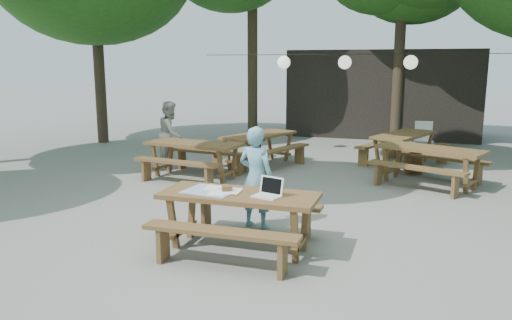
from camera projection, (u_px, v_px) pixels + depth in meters
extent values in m
plane|color=slate|center=(296.00, 225.00, 7.43)|extent=(80.00, 80.00, 0.00)
cube|color=black|center=(384.00, 93.00, 16.82)|extent=(6.00, 3.00, 2.80)
cube|color=brown|center=(239.00, 195.00, 6.33)|extent=(2.00, 0.80, 0.06)
cube|color=brown|center=(220.00, 232.00, 5.77)|extent=(1.90, 0.28, 0.05)
cube|color=brown|center=(255.00, 203.00, 6.99)|extent=(1.90, 0.28, 0.05)
cube|color=brown|center=(239.00, 224.00, 6.40)|extent=(1.70, 0.70, 0.69)
cube|color=brown|center=(194.00, 144.00, 10.39)|extent=(2.09, 1.07, 0.06)
cube|color=brown|center=(176.00, 162.00, 9.86)|extent=(1.92, 0.54, 0.05)
cube|color=brown|center=(210.00, 152.00, 11.01)|extent=(1.92, 0.54, 0.05)
cube|color=brown|center=(194.00, 162.00, 10.46)|extent=(1.78, 0.93, 0.69)
cube|color=brown|center=(431.00, 149.00, 9.76)|extent=(2.15, 1.53, 0.06)
cube|color=brown|center=(416.00, 168.00, 9.33)|extent=(1.85, 1.01, 0.05)
cube|color=brown|center=(442.00, 158.00, 10.29)|extent=(1.85, 1.01, 0.05)
cube|color=brown|center=(429.00, 168.00, 9.83)|extent=(1.84, 1.32, 0.69)
cube|color=brown|center=(259.00, 135.00, 11.68)|extent=(1.44, 2.15, 0.06)
cube|color=brown|center=(282.00, 149.00, 11.34)|extent=(0.91, 1.88, 0.05)
cube|color=brown|center=(238.00, 144.00, 12.12)|extent=(0.91, 1.88, 0.05)
cube|color=brown|center=(259.00, 151.00, 11.75)|extent=(1.24, 1.84, 0.69)
cube|color=brown|center=(404.00, 135.00, 11.73)|extent=(1.49, 2.15, 0.06)
cube|color=brown|center=(431.00, 149.00, 11.37)|extent=(0.97, 1.87, 0.05)
cube|color=brown|center=(378.00, 143.00, 12.19)|extent=(0.97, 1.87, 0.05)
cube|color=brown|center=(404.00, 151.00, 11.80)|extent=(1.29, 1.84, 0.69)
imported|color=#6AA6C1|center=(256.00, 178.00, 7.20)|extent=(0.61, 0.47, 1.50)
imported|color=beige|center=(171.00, 133.00, 11.73)|extent=(0.68, 0.81, 1.51)
cube|color=white|center=(424.00, 141.00, 12.85)|extent=(0.49, 0.49, 0.04)
cube|color=white|center=(424.00, 130.00, 13.00)|extent=(0.44, 0.09, 0.48)
cube|color=white|center=(423.00, 149.00, 12.89)|extent=(0.46, 0.46, 0.38)
cube|color=white|center=(267.00, 196.00, 6.13)|extent=(0.38, 0.31, 0.02)
cube|color=white|center=(272.00, 185.00, 6.20)|extent=(0.33, 0.15, 0.23)
cube|color=black|center=(271.00, 186.00, 6.19)|extent=(0.28, 0.12, 0.19)
cube|color=#396AC3|center=(211.00, 190.00, 6.44)|extent=(0.71, 0.63, 0.01)
cube|color=white|center=(217.00, 192.00, 6.32)|extent=(0.27, 0.34, 0.00)
cube|color=white|center=(232.00, 191.00, 6.37)|extent=(0.23, 0.31, 0.00)
cube|color=white|center=(213.00, 188.00, 6.55)|extent=(0.21, 0.30, 0.00)
cube|color=brown|center=(227.00, 188.00, 6.38)|extent=(0.16, 0.14, 0.06)
cylinder|color=black|center=(373.00, 54.00, 12.39)|extent=(9.00, 0.02, 0.02)
sphere|color=white|center=(284.00, 62.00, 13.13)|extent=(0.34, 0.34, 0.34)
sphere|color=white|center=(345.00, 62.00, 12.64)|extent=(0.34, 0.34, 0.34)
sphere|color=white|center=(411.00, 62.00, 12.16)|extent=(0.34, 0.34, 0.34)
cylinder|color=#2D2319|center=(99.00, 61.00, 14.85)|extent=(0.32, 0.32, 4.88)
cylinder|color=#2D2319|center=(252.00, 54.00, 15.93)|extent=(0.32, 0.32, 5.32)
cylinder|color=#2D2319|center=(399.00, 61.00, 15.07)|extent=(0.32, 0.32, 4.88)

